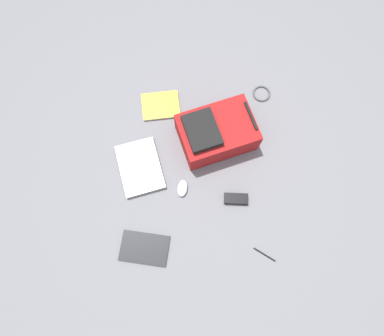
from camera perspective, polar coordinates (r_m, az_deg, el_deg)
name	(u,v)px	position (r m, az deg, el deg)	size (l,w,h in m)	color
ground_plane	(192,176)	(1.90, -0.04, -1.41)	(3.68, 3.68, 0.00)	slate
backpack	(216,132)	(1.89, 4.27, 6.29)	(0.40, 0.49, 0.21)	maroon
laptop	(140,167)	(1.92, -9.16, 0.14)	(0.37, 0.30, 0.03)	#929296
book_comic	(161,106)	(2.07, -5.57, 10.93)	(0.20, 0.24, 0.02)	silver
book_blue	(145,248)	(1.85, -8.40, -13.86)	(0.22, 0.29, 0.01)	silver
computer_mouse	(182,188)	(1.87, -1.72, -3.60)	(0.06, 0.10, 0.04)	silver
cable_coil	(262,94)	(2.15, 12.21, 12.76)	(0.11, 0.11, 0.01)	#4C4C51
power_brick	(236,199)	(1.87, 7.79, -5.41)	(0.06, 0.13, 0.03)	black
pen_black	(265,255)	(1.88, 12.73, -14.73)	(0.01, 0.01, 0.13)	black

